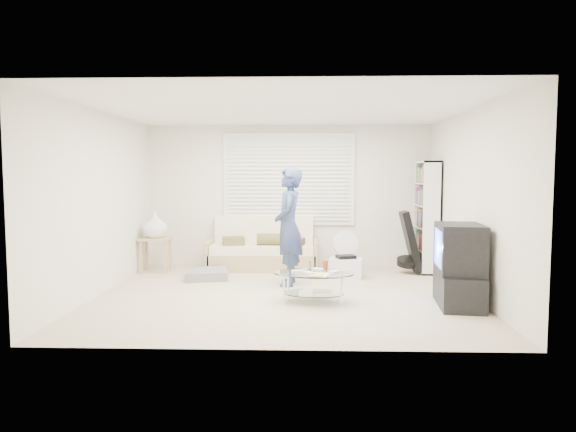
{
  "coord_description": "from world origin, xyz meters",
  "views": [
    {
      "loc": [
        0.28,
        -6.9,
        1.63
      ],
      "look_at": [
        0.05,
        0.3,
        1.05
      ],
      "focal_mm": 32.0,
      "sensor_mm": 36.0,
      "label": 1
    }
  ],
  "objects_px": {
    "futon_sofa": "(263,252)",
    "tv_unit": "(459,266)",
    "bookshelf": "(426,217)",
    "coffee_table": "(314,278)"
  },
  "relations": [
    {
      "from": "futon_sofa",
      "to": "bookshelf",
      "type": "xyz_separation_m",
      "value": [
        2.76,
        -0.13,
        0.63
      ]
    },
    {
      "from": "futon_sofa",
      "to": "tv_unit",
      "type": "height_order",
      "value": "tv_unit"
    },
    {
      "from": "futon_sofa",
      "to": "tv_unit",
      "type": "relative_size",
      "value": 1.82
    },
    {
      "from": "coffee_table",
      "to": "bookshelf",
      "type": "bearing_deg",
      "value": 48.35
    },
    {
      "from": "bookshelf",
      "to": "coffee_table",
      "type": "bearing_deg",
      "value": -131.65
    },
    {
      "from": "tv_unit",
      "to": "coffee_table",
      "type": "relative_size",
      "value": 0.94
    },
    {
      "from": "tv_unit",
      "to": "bookshelf",
      "type": "bearing_deg",
      "value": 86.88
    },
    {
      "from": "tv_unit",
      "to": "coffee_table",
      "type": "xyz_separation_m",
      "value": [
        -1.8,
        0.14,
        -0.19
      ]
    },
    {
      "from": "bookshelf",
      "to": "coffee_table",
      "type": "height_order",
      "value": "bookshelf"
    },
    {
      "from": "bookshelf",
      "to": "tv_unit",
      "type": "distance_m",
      "value": 2.34
    }
  ]
}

